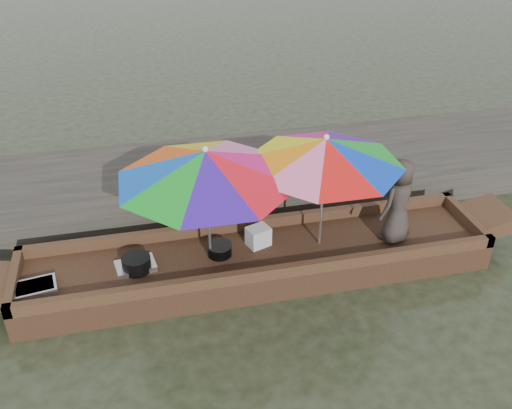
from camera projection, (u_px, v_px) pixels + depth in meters
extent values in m
plane|color=black|center=(258.00, 273.00, 7.48)|extent=(80.00, 80.00, 0.00)
cube|color=#2D2B26|center=(227.00, 178.00, 9.18)|extent=(22.00, 2.20, 0.50)
cube|color=black|center=(258.00, 263.00, 7.39)|extent=(5.99, 1.20, 0.35)
cylinder|color=black|center=(136.00, 263.00, 6.93)|extent=(0.35, 0.35, 0.19)
cube|color=silver|center=(35.00, 288.00, 6.60)|extent=(0.53, 0.40, 0.09)
cube|color=silver|center=(136.00, 266.00, 7.00)|extent=(0.52, 0.40, 0.06)
cylinder|color=black|center=(220.00, 250.00, 7.21)|extent=(0.30, 0.30, 0.14)
cube|color=silver|center=(258.00, 236.00, 7.36)|extent=(0.34, 0.30, 0.26)
imported|color=#332B27|center=(398.00, 201.00, 7.25)|extent=(0.68, 0.61, 1.16)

